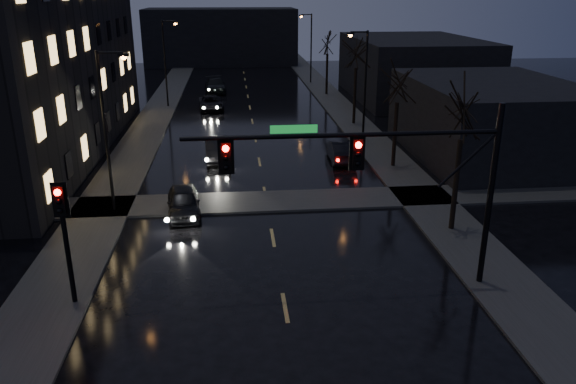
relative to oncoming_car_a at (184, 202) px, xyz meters
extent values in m
cube|color=#2D2D2B|center=(-4.28, 17.78, -0.61)|extent=(3.00, 140.00, 0.12)
cube|color=#2D2D2B|center=(12.72, 17.78, -0.61)|extent=(3.00, 140.00, 0.12)
cube|color=#2D2D2B|center=(4.22, 1.28, -0.61)|extent=(40.00, 3.00, 0.12)
cube|color=black|center=(-12.28, 12.78, 5.33)|extent=(12.00, 30.00, 12.00)
cube|color=black|center=(19.72, 8.78, 1.83)|extent=(10.00, 14.00, 5.00)
cube|color=black|center=(21.22, 30.78, 2.33)|extent=(12.00, 18.00, 6.00)
cube|color=black|center=(1.22, 60.78, 3.33)|extent=(22.00, 10.00, 8.00)
cylinder|color=black|center=(11.82, -8.22, 2.83)|extent=(0.22, 0.22, 7.00)
cylinder|color=black|center=(6.32, -8.22, 5.33)|extent=(11.00, 0.16, 0.16)
cylinder|color=black|center=(10.82, -8.22, 4.33)|extent=(2.05, 0.10, 2.05)
cube|color=#0C591E|center=(4.62, -8.22, 5.58)|extent=(1.60, 0.04, 0.28)
cube|color=black|center=(2.32, -8.22, 4.68)|extent=(0.35, 0.28, 1.05)
sphere|color=#FF0705|center=(2.32, -8.38, 5.01)|extent=(0.22, 0.22, 0.22)
cube|color=black|center=(6.82, -8.22, 4.68)|extent=(0.35, 0.28, 1.05)
sphere|color=#FF0705|center=(6.82, -8.38, 5.01)|extent=(0.22, 0.22, 0.22)
cylinder|color=black|center=(-3.28, -8.22, 1.53)|extent=(0.18, 0.18, 4.40)
cube|color=black|center=(-3.28, -8.22, 3.33)|extent=(0.35, 0.28, 1.05)
sphere|color=#FF0705|center=(-3.28, -8.38, 3.66)|extent=(0.22, 0.22, 0.22)
cylinder|color=black|center=(12.62, -3.22, 1.53)|extent=(0.24, 0.24, 4.40)
cylinder|color=black|center=(12.62, 6.78, 1.39)|extent=(0.24, 0.24, 4.12)
cylinder|color=black|center=(12.62, 18.78, 1.66)|extent=(0.24, 0.24, 4.68)
cylinder|color=black|center=(12.62, 32.78, 1.47)|extent=(0.24, 0.24, 4.29)
cylinder|color=black|center=(-3.58, 0.78, 3.33)|extent=(0.16, 0.16, 8.00)
cylinder|color=black|center=(-2.98, 0.78, 7.23)|extent=(1.20, 0.10, 0.10)
cube|color=black|center=(-2.38, 0.78, 7.13)|extent=(0.50, 0.25, 0.15)
sphere|color=orange|center=(-2.38, 0.78, 7.03)|extent=(0.28, 0.28, 0.28)
cylinder|color=black|center=(-3.58, 27.78, 3.33)|extent=(0.16, 0.16, 8.00)
cylinder|color=black|center=(-2.98, 27.78, 7.23)|extent=(1.20, 0.10, 0.10)
cube|color=black|center=(-2.38, 27.78, 7.13)|extent=(0.50, 0.25, 0.15)
sphere|color=orange|center=(-2.38, 27.78, 7.03)|extent=(0.28, 0.28, 0.28)
cylinder|color=black|center=(12.02, 12.78, 3.33)|extent=(0.16, 0.16, 8.00)
cylinder|color=black|center=(11.42, 12.78, 7.23)|extent=(1.20, 0.10, 0.10)
cube|color=black|center=(10.82, 12.78, 7.13)|extent=(0.50, 0.25, 0.15)
sphere|color=orange|center=(10.82, 12.78, 7.03)|extent=(0.28, 0.28, 0.28)
cylinder|color=black|center=(12.02, 40.78, 3.33)|extent=(0.16, 0.16, 8.00)
cylinder|color=black|center=(11.42, 40.78, 7.23)|extent=(1.20, 0.10, 0.10)
cube|color=black|center=(10.82, 40.78, 7.13)|extent=(0.50, 0.25, 0.15)
sphere|color=orange|center=(10.82, 40.78, 7.03)|extent=(0.28, 0.28, 0.28)
imported|color=black|center=(0.00, 0.00, 0.00)|extent=(2.00, 4.10, 1.35)
imported|color=black|center=(1.48, 9.58, 0.04)|extent=(1.80, 4.42, 1.43)
imported|color=black|center=(0.60, 26.05, -0.03)|extent=(2.53, 4.80, 1.29)
imported|color=black|center=(0.76, 35.70, 0.08)|extent=(2.58, 5.35, 1.50)
imported|color=black|center=(9.57, 8.50, 0.03)|extent=(1.58, 4.31, 1.41)
camera|label=1|loc=(2.62, -26.51, 10.00)|focal=35.00mm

